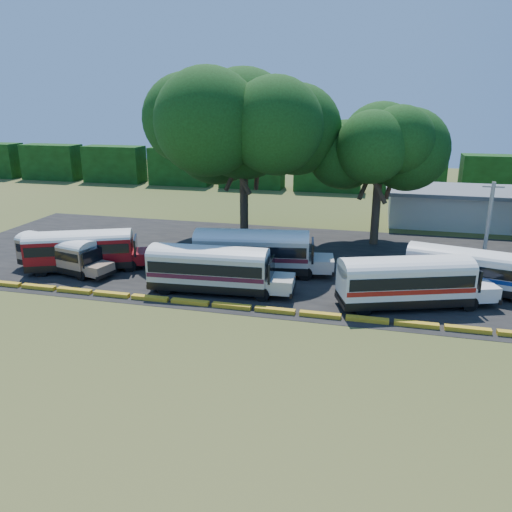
% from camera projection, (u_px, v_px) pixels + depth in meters
% --- Properties ---
extents(ground, '(160.00, 160.00, 0.00)m').
position_uv_depth(ground, '(249.00, 316.00, 32.55)').
color(ground, '#324717').
rests_on(ground, ground).
extents(asphalt_strip, '(64.00, 24.00, 0.02)m').
position_uv_depth(asphalt_strip, '(295.00, 262.00, 43.44)').
color(asphalt_strip, black).
rests_on(asphalt_strip, ground).
extents(curb, '(53.70, 0.45, 0.30)m').
position_uv_depth(curb, '(253.00, 308.00, 33.44)').
color(curb, orange).
rests_on(curb, ground).
extents(terminal_building, '(19.00, 9.00, 4.00)m').
position_uv_depth(terminal_building, '(473.00, 207.00, 55.63)').
color(terminal_building, '#BAB7AA').
rests_on(terminal_building, ground).
extents(treeline_backdrop, '(130.00, 4.00, 6.00)m').
position_uv_depth(treeline_backdrop, '(328.00, 171.00, 76.09)').
color(treeline_backdrop, black).
rests_on(treeline_backdrop, ground).
extents(bus_beige, '(9.20, 4.20, 2.94)m').
position_uv_depth(bus_beige, '(59.00, 251.00, 40.62)').
color(bus_beige, black).
rests_on(bus_beige, ground).
extents(bus_red, '(10.40, 6.35, 3.37)m').
position_uv_depth(bus_red, '(83.00, 248.00, 40.75)').
color(bus_red, black).
rests_on(bus_red, ground).
extents(bus_cream_west, '(10.73, 3.28, 3.48)m').
position_uv_depth(bus_cream_west, '(212.00, 267.00, 36.07)').
color(bus_cream_west, black).
rests_on(bus_cream_west, ground).
extents(bus_cream_east, '(11.42, 4.34, 3.66)m').
position_uv_depth(bus_cream_east, '(255.00, 249.00, 39.85)').
color(bus_cream_east, black).
rests_on(bus_cream_east, ground).
extents(bus_white_red, '(11.03, 6.08, 3.54)m').
position_uv_depth(bus_white_red, '(408.00, 279.00, 33.47)').
color(bus_white_red, black).
rests_on(bus_white_red, ground).
extents(bus_white_blue, '(10.06, 4.60, 3.21)m').
position_uv_depth(bus_white_blue, '(467.00, 267.00, 36.40)').
color(bus_white_blue, black).
rests_on(bus_white_blue, ground).
extents(tree_west, '(13.78, 13.78, 16.39)m').
position_uv_depth(tree_west, '(243.00, 124.00, 45.80)').
color(tree_west, '#372C1B').
rests_on(tree_west, ground).
extents(tree_center, '(10.23, 10.23, 13.40)m').
position_uv_depth(tree_center, '(381.00, 144.00, 45.96)').
color(tree_center, '#372C1B').
rests_on(tree_center, ground).
extents(utility_pole, '(1.60, 0.30, 7.46)m').
position_uv_depth(utility_pole, '(488.00, 228.00, 39.42)').
color(utility_pole, gray).
rests_on(utility_pole, ground).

